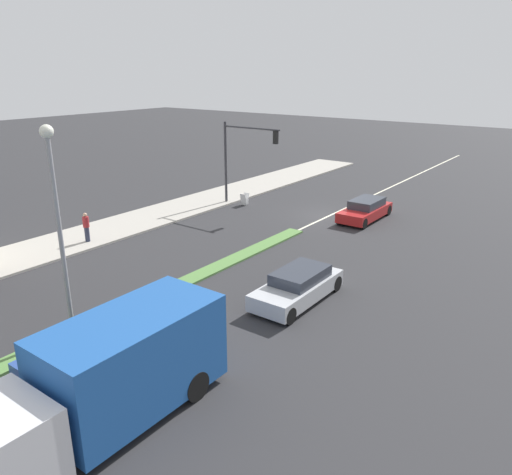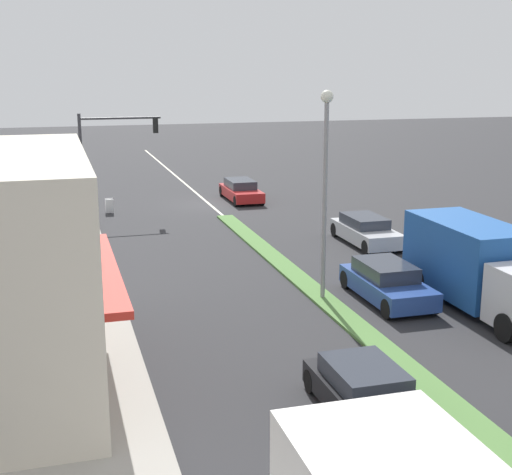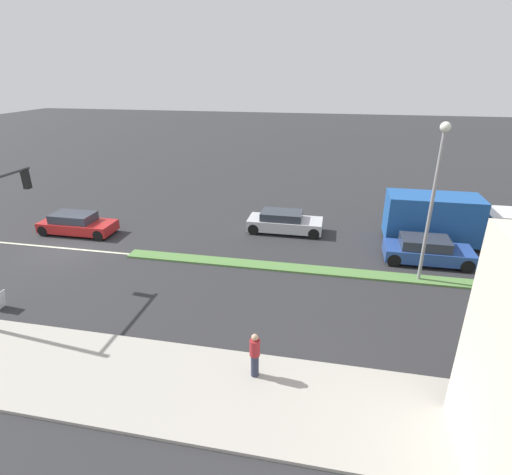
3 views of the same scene
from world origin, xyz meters
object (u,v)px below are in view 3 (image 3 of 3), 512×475
street_lamp (435,185)px  pedestrian (255,354)px  sedan_silver (284,222)px  coupe_blue (427,251)px  hatchback_red (77,224)px  delivery_truck (448,220)px

street_lamp → pedestrian: street_lamp is taller
street_lamp → pedestrian: (8.07, -6.46, -3.81)m
pedestrian → sedan_silver: (-13.07, -0.78, -0.33)m
street_lamp → coupe_blue: bearing=162.3°
street_lamp → hatchback_red: size_ratio=1.61×
sedan_silver → coupe_blue: coupe_blue is taller
pedestrian → coupe_blue: pedestrian is taller
sedan_silver → hatchback_red: 12.89m
hatchback_red → delivery_truck: bearing=97.2°
street_lamp → delivery_truck: 6.39m
pedestrian → street_lamp: bearing=141.4°
pedestrian → hatchback_red: size_ratio=0.35×
street_lamp → coupe_blue: (-2.20, 0.70, -4.12)m
delivery_truck → street_lamp: bearing=-24.0°
street_lamp → hatchback_red: (-2.20, -19.82, -4.15)m
sedan_silver → street_lamp: bearing=55.3°
coupe_blue → hatchback_red: size_ratio=0.97×
street_lamp → coupe_blue: size_ratio=1.66×
delivery_truck → coupe_blue: size_ratio=1.69×
hatchback_red → pedestrian: bearing=52.4°
pedestrian → hatchback_red: bearing=-127.6°
coupe_blue → hatchback_red: bearing=-90.0°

